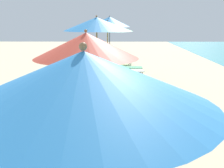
# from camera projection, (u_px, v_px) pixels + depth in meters

# --- Properties ---
(umbrella_third) EXTENTS (1.98, 1.98, 2.57)m
(umbrella_third) POSITION_uv_depth(u_px,v_px,m) (84.00, 80.00, 2.01)
(umbrella_third) COLOR olive
(umbrella_third) RESTS_ON ground
(umbrella_fourth) EXTENTS (1.97, 1.97, 2.54)m
(umbrella_fourth) POSITION_uv_depth(u_px,v_px,m) (86.00, 46.00, 5.19)
(umbrella_fourth) COLOR olive
(umbrella_fourth) RESTS_ON ground
(lounger_fourth_shoreside) EXTENTS (1.42, 0.77, 0.68)m
(lounger_fourth_shoreside) POSITION_uv_depth(u_px,v_px,m) (123.00, 125.00, 6.49)
(lounger_fourth_shoreside) COLOR #4CA572
(lounger_fourth_shoreside) RESTS_ON ground
(umbrella_fifth) EXTENTS (2.07, 2.07, 2.84)m
(umbrella_fifth) POSITION_uv_depth(u_px,v_px,m) (97.00, 24.00, 8.63)
(umbrella_fifth) COLOR olive
(umbrella_fifth) RESTS_ON ground
(lounger_fifth_shoreside) EXTENTS (1.34, 0.79, 0.56)m
(lounger_fifth_shoreside) POSITION_uv_depth(u_px,v_px,m) (127.00, 87.00, 10.37)
(lounger_fifth_shoreside) COLOR yellow
(lounger_fifth_shoreside) RESTS_ON ground
(lounger_fifth_inland) EXTENTS (1.44, 0.90, 0.53)m
(lounger_fifth_inland) POSITION_uv_depth(u_px,v_px,m) (123.00, 106.00, 8.05)
(lounger_fifth_inland) COLOR #4CA572
(lounger_fifth_inland) RESTS_ON ground
(umbrella_sixth) EXTENTS (2.20, 2.20, 2.69)m
(umbrella_sixth) POSITION_uv_depth(u_px,v_px,m) (108.00, 26.00, 12.04)
(umbrella_sixth) COLOR olive
(umbrella_sixth) RESTS_ON ground
(lounger_sixth_shoreside) EXTENTS (1.56, 0.93, 0.58)m
(lounger_sixth_shoreside) POSITION_uv_depth(u_px,v_px,m) (128.00, 70.00, 13.60)
(lounger_sixth_shoreside) COLOR white
(lounger_sixth_shoreside) RESTS_ON ground
(umbrella_farthest) EXTENTS (2.28, 2.28, 2.92)m
(umbrella_farthest) POSITION_uv_depth(u_px,v_px,m) (110.00, 22.00, 15.44)
(umbrella_farthest) COLOR #4C4C51
(umbrella_farthest) RESTS_ON ground
(lounger_farthest_shoreside) EXTENTS (1.59, 0.81, 0.70)m
(lounger_farthest_shoreside) POSITION_uv_depth(u_px,v_px,m) (119.00, 59.00, 16.97)
(lounger_farthest_shoreside) COLOR #4CA572
(lounger_farthest_shoreside) RESTS_ON ground
(lounger_farthest_inland) EXTENTS (1.35, 0.65, 0.49)m
(lounger_farthest_inland) POSITION_uv_depth(u_px,v_px,m) (129.00, 67.00, 14.84)
(lounger_farthest_inland) COLOR #4CA572
(lounger_farthest_inland) RESTS_ON ground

